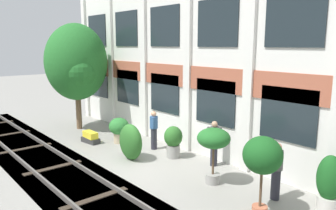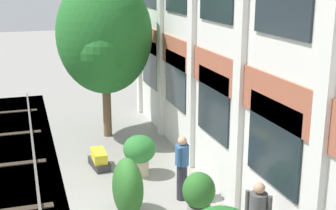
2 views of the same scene
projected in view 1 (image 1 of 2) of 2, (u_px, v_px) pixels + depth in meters
ground_plane at (137, 164)px, 12.17m from camera, size 80.00×80.00×0.00m
apartment_facade at (193, 66)px, 13.33m from camera, size 18.12×0.64×7.07m
rail_tracks at (73, 186)px, 10.58m from camera, size 25.76×2.80×0.43m
broadleaf_tree at (76, 64)px, 16.73m from camera, size 3.30×3.14×5.45m
potted_plant_glazed_jar at (329, 183)px, 8.52m from camera, size 0.66×0.66×1.59m
potted_plant_fluted_column at (173, 140)px, 12.79m from camera, size 0.72×0.72×1.26m
potted_plant_square_trough at (90, 137)px, 14.81m from camera, size 0.98×0.53×0.51m
potted_plant_stone_basin at (119, 128)px, 14.73m from camera, size 0.91×0.91×1.15m
potted_plant_terracotta_small at (263, 157)px, 8.39m from camera, size 1.02×1.02×2.09m
potted_plant_tall_urn at (214, 142)px, 10.27m from camera, size 1.05×1.05×1.82m
resident_by_doorway at (214, 142)px, 11.89m from camera, size 0.42×0.38×1.68m
resident_watching_tracks at (154, 129)px, 13.79m from camera, size 0.41×0.39×1.64m
resident_near_plants at (276, 169)px, 9.28m from camera, size 0.34×0.47×1.69m
topiary_hedge at (131, 142)px, 12.59m from camera, size 1.30×0.79×1.39m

